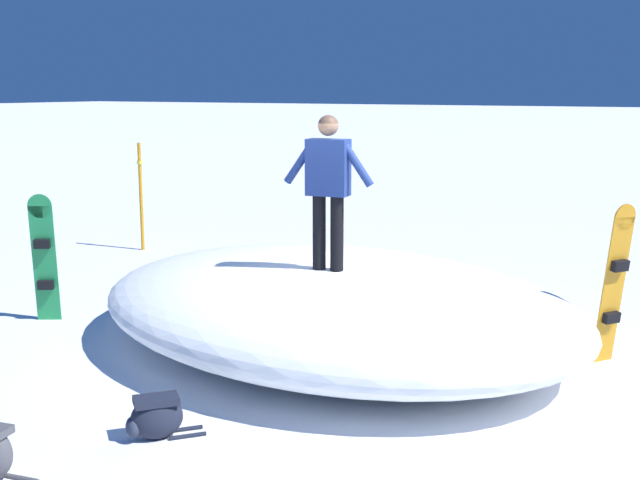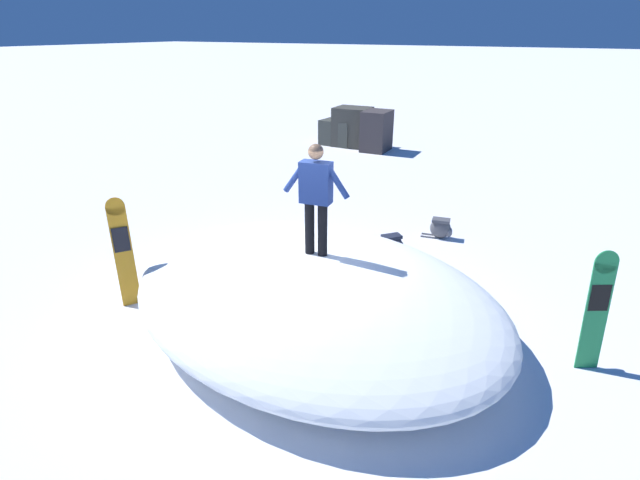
% 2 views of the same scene
% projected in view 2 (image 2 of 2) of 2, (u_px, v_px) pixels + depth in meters
% --- Properties ---
extents(ground, '(240.00, 240.00, 0.00)m').
position_uv_depth(ground, '(299.00, 300.00, 7.85)').
color(ground, white).
extents(snow_mound, '(5.78, 6.85, 0.96)m').
position_uv_depth(snow_mound, '(312.00, 294.00, 7.07)').
color(snow_mound, white).
rests_on(snow_mound, ground).
extents(snowboarder_standing, '(0.28, 1.00, 1.62)m').
position_uv_depth(snowboarder_standing, '(316.00, 194.00, 6.83)').
color(snowboarder_standing, black).
rests_on(snowboarder_standing, snow_mound).
extents(snowboard_primary_upright, '(0.36, 0.34, 1.71)m').
position_uv_depth(snowboard_primary_upright, '(123.00, 250.00, 7.47)').
color(snowboard_primary_upright, orange).
rests_on(snowboard_primary_upright, ground).
extents(snowboard_secondary_upright, '(0.27, 0.32, 1.60)m').
position_uv_depth(snowboard_secondary_upright, '(597.00, 309.00, 6.03)').
color(snowboard_secondary_upright, '#1E8C47').
rests_on(snowboard_secondary_upright, ground).
extents(backpack_near, '(0.61, 0.57, 0.37)m').
position_uv_depth(backpack_near, '(392.00, 243.00, 9.44)').
color(backpack_near, '#1E2333').
rests_on(backpack_near, ground).
extents(backpack_far, '(0.34, 0.65, 0.42)m').
position_uv_depth(backpack_far, '(441.00, 228.00, 10.09)').
color(backpack_far, '#4C4C51').
rests_on(backpack_far, ground).
extents(rock_outcrop, '(1.98, 2.69, 1.39)m').
position_uv_depth(rock_outcrop, '(355.00, 129.00, 17.84)').
color(rock_outcrop, '#403E36').
rests_on(rock_outcrop, ground).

